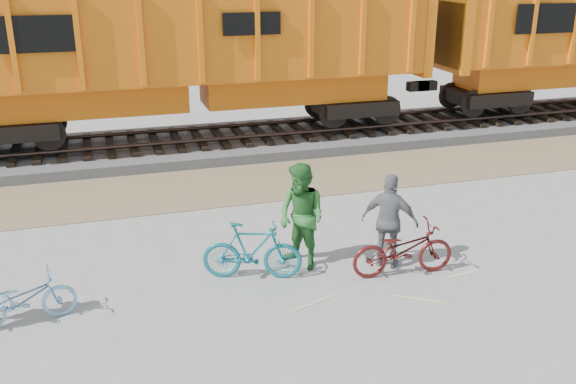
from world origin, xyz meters
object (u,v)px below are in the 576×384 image
Objects in this scene: bicycle_blue at (23,300)px; person_woman at (390,221)px; bicycle_teal at (252,251)px; bicycle_maroon at (403,249)px; person_man at (302,217)px; hopper_car_center at (192,50)px.

person_woman is (6.42, 0.18, 0.49)m from bicycle_blue.
bicycle_maroon is at bearing -85.37° from bicycle_teal.
person_man reaches higher than person_woman.
hopper_car_center reaches higher than bicycle_maroon.
hopper_car_center is 10.32m from bicycle_blue.
hopper_car_center is 6.95× the size of person_man.
hopper_car_center is 9.86m from bicycle_maroon.
hopper_car_center reaches higher than person_woman.
bicycle_teal is 0.94× the size of bicycle_maroon.
bicycle_blue is at bearing 115.23° from bicycle_teal.
person_man is at bearing -60.10° from bicycle_teal.
bicycle_teal is at bearing -108.33° from person_man.
hopper_car_center is at bearing 15.95° from bicycle_teal.
person_woman is (2.18, -8.86, -2.09)m from hopper_car_center.
bicycle_teal reaches higher than bicycle_blue.
bicycle_maroon is 0.95× the size of person_man.
person_man is (4.85, 0.65, 0.58)m from bicycle_blue.
bicycle_blue is 0.81× the size of person_man.
person_woman is (2.57, -0.26, 0.37)m from bicycle_teal.
person_woman is at bearing -76.21° from hopper_car_center.
bicycle_maroon is (2.28, -9.26, -2.50)m from hopper_car_center.
bicycle_blue is at bearing -112.03° from person_man.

